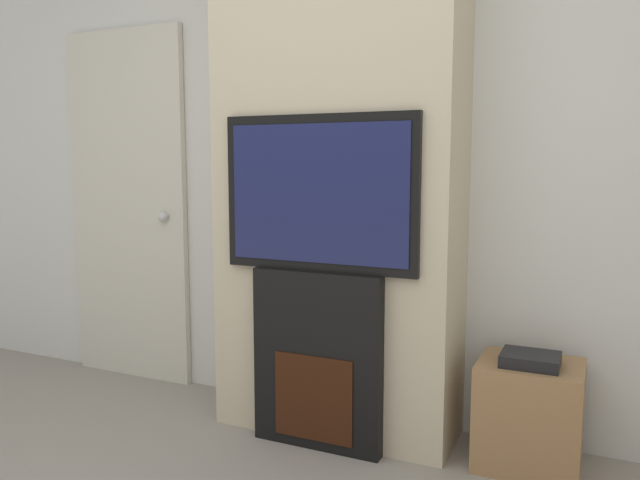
{
  "coord_description": "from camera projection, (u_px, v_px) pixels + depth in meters",
  "views": [
    {
      "loc": [
        1.14,
        -0.86,
        1.28
      ],
      "look_at": [
        0.0,
        1.59,
        0.94
      ],
      "focal_mm": 35.0,
      "sensor_mm": 36.0,
      "label": 1
    }
  ],
  "objects": [
    {
      "name": "entry_door",
      "position": [
        129.0,
        207.0,
        3.66
      ],
      "size": [
        0.81,
        0.09,
        2.03
      ],
      "color": "beige",
      "rests_on": "ground_plane"
    },
    {
      "name": "television",
      "position": [
        320.0,
        194.0,
        2.7
      ],
      "size": [
        0.9,
        0.07,
        0.68
      ],
      "color": "black",
      "rests_on": "fireplace"
    },
    {
      "name": "chimney_breast",
      "position": [
        339.0,
        146.0,
        2.86
      ],
      "size": [
        1.13,
        0.41,
        2.7
      ],
      "color": "beige",
      "rests_on": "ground_plane"
    },
    {
      "name": "fireplace",
      "position": [
        320.0,
        359.0,
        2.8
      ],
      "size": [
        0.61,
        0.15,
        0.8
      ],
      "color": "black",
      "rests_on": "ground_plane"
    },
    {
      "name": "wall_back",
      "position": [
        357.0,
        147.0,
        3.07
      ],
      "size": [
        6.0,
        0.06,
        2.7
      ],
      "color": "silver",
      "rests_on": "ground_plane"
    },
    {
      "name": "media_stand",
      "position": [
        529.0,
        413.0,
        2.61
      ],
      "size": [
        0.42,
        0.34,
        0.5
      ],
      "color": "#997047",
      "rests_on": "ground_plane"
    }
  ]
}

